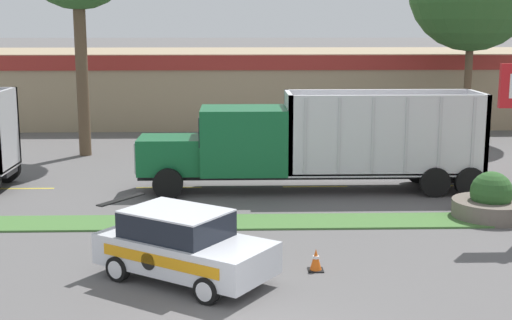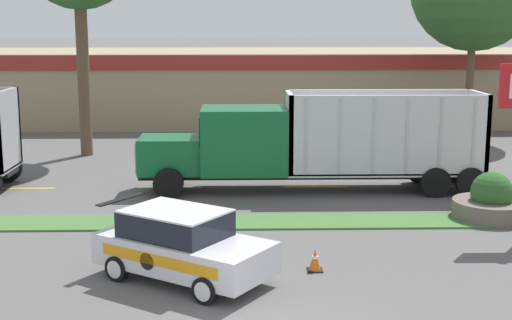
# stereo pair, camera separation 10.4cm
# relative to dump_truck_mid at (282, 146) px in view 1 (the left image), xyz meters

# --- Properties ---
(grass_verge) EXTENTS (120.00, 1.63, 0.06)m
(grass_verge) POSITION_rel_dump_truck_mid_xyz_m (-1.36, -4.26, -1.59)
(grass_verge) COLOR #477538
(grass_verge) RESTS_ON ground_plane
(centre_line_3) EXTENTS (2.40, 0.14, 0.01)m
(centre_line_3) POSITION_rel_dump_truck_mid_xyz_m (-9.53, 0.55, -1.62)
(centre_line_3) COLOR yellow
(centre_line_3) RESTS_ON ground_plane
(centre_line_4) EXTENTS (2.40, 0.14, 0.01)m
(centre_line_4) POSITION_rel_dump_truck_mid_xyz_m (-4.13, 0.55, -1.62)
(centre_line_4) COLOR yellow
(centre_line_4) RESTS_ON ground_plane
(centre_line_5) EXTENTS (2.40, 0.14, 0.01)m
(centre_line_5) POSITION_rel_dump_truck_mid_xyz_m (1.27, 0.55, -1.62)
(centre_line_5) COLOR yellow
(centre_line_5) RESTS_ON ground_plane
(centre_line_6) EXTENTS (2.40, 0.14, 0.01)m
(centre_line_6) POSITION_rel_dump_truck_mid_xyz_m (6.67, 0.55, -1.62)
(centre_line_6) COLOR yellow
(centre_line_6) RESTS_ON ground_plane
(dump_truck_mid) EXTENTS (12.24, 2.58, 3.55)m
(dump_truck_mid) POSITION_rel_dump_truck_mid_xyz_m (0.00, 0.00, 0.00)
(dump_truck_mid) COLOR black
(dump_truck_mid) RESTS_ON ground_plane
(rally_car) EXTENTS (4.50, 3.91, 1.70)m
(rally_car) POSITION_rel_dump_truck_mid_xyz_m (-2.93, -9.06, -0.77)
(rally_car) COLOR silver
(rally_car) RESTS_ON ground_plane
(stone_planter) EXTENTS (2.35, 2.35, 1.47)m
(stone_planter) POSITION_rel_dump_truck_mid_xyz_m (6.21, -3.93, -1.12)
(stone_planter) COLOR #6B6056
(stone_planter) RESTS_ON ground_plane
(traffic_cone) EXTENTS (0.37, 0.37, 0.55)m
(traffic_cone) POSITION_rel_dump_truck_mid_xyz_m (0.26, -8.55, -1.35)
(traffic_cone) COLOR black
(traffic_cone) RESTS_ON ground_plane
(store_building_backdrop) EXTENTS (41.60, 12.10, 4.27)m
(store_building_backdrop) POSITION_rel_dump_truck_mid_xyz_m (0.21, 20.30, 0.51)
(store_building_backdrop) COLOR #9E896B
(store_building_backdrop) RESTS_ON ground_plane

